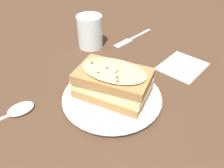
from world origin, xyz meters
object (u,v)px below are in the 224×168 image
(sandwich, at_px, (113,82))
(spoon, at_px, (16,111))
(fork, at_px, (130,39))
(napkin, at_px, (182,66))
(dinner_plate, at_px, (112,97))
(water_glass, at_px, (90,32))

(sandwich, xyz_separation_m, spoon, (-0.17, 0.12, -0.05))
(fork, xyz_separation_m, napkin, (-0.03, -0.21, 0.00))
(dinner_plate, relative_size, fork, 1.24)
(spoon, bearing_deg, fork, 105.24)
(dinner_plate, distance_m, water_glass, 0.27)
(sandwich, distance_m, napkin, 0.24)
(sandwich, bearing_deg, napkin, -12.64)
(spoon, bearing_deg, dinner_plate, 64.44)
(sandwich, relative_size, spoon, 1.09)
(water_glass, bearing_deg, sandwich, -122.45)
(water_glass, distance_m, fork, 0.14)
(water_glass, height_order, spoon, water_glass)
(fork, bearing_deg, dinner_plate, 122.50)
(fork, relative_size, napkin, 1.42)
(dinner_plate, relative_size, water_glass, 2.28)
(spoon, distance_m, napkin, 0.44)
(sandwich, distance_m, fork, 0.31)
(fork, relative_size, spoon, 1.10)
(sandwich, bearing_deg, dinner_plate, 125.34)
(dinner_plate, distance_m, napkin, 0.24)
(fork, distance_m, napkin, 0.21)
(spoon, bearing_deg, sandwich, 64.35)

